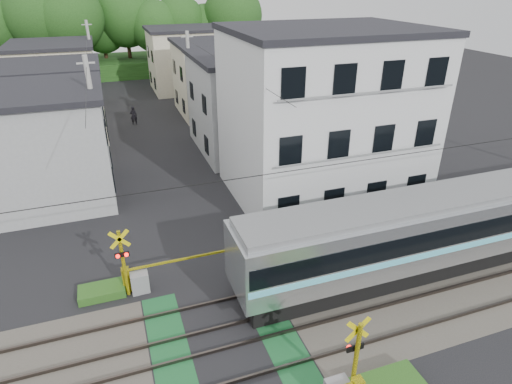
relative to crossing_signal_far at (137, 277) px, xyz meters
name	(u,v)px	position (x,y,z in m)	size (l,w,h in m)	color
ground	(224,339)	(2.59, -3.65, -0.71)	(120.00, 120.00, 0.00)	black
track_bed	(224,338)	(2.59, -3.65, -0.67)	(120.00, 120.00, 0.14)	#47423A
crossing_signal_far	(137,277)	(0.00, 0.00, 0.00)	(4.74, 0.65, 3.09)	yellow
apartment_block	(323,116)	(11.09, 5.84, 3.94)	(10.20, 8.36, 9.30)	silver
houses_row	(142,88)	(2.84, 22.27, 2.53)	(22.07, 31.35, 6.80)	#9DA0A2
tree_hill	(112,29)	(1.78, 44.83, 5.01)	(40.00, 12.39, 11.58)	#234E1A
catenary	(381,220)	(8.59, -3.62, 2.98)	(60.00, 5.04, 7.00)	#2D2D33
utility_poles	(127,87)	(1.53, 19.35, 3.37)	(7.90, 42.00, 8.00)	#A5A5A0
pedestrian	(134,116)	(1.89, 22.83, 0.09)	(0.59, 0.39, 1.61)	black
weed_patches	(271,325)	(4.34, -3.74, -0.53)	(10.25, 8.80, 0.40)	#2D5E1E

